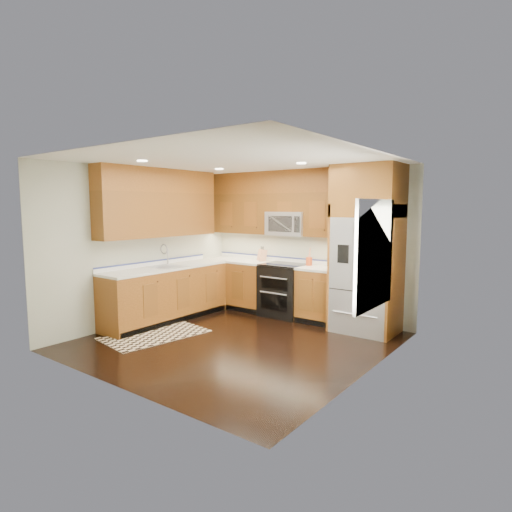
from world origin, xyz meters
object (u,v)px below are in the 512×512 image
Objects in this scene: utensil_crock at (309,259)px; knife_block at (262,255)px; refrigerator at (367,249)px; rug at (155,335)px; range at (284,290)px.

knife_block is at bearing 179.41° from utensil_crock.
rug is (-2.50, -2.13, -1.30)m from refrigerator.
knife_block reaches higher than rug.
refrigerator is 1.15m from utensil_crock.
rug is at bearing -99.20° from knife_block.
range is at bearing 75.40° from rug.
refrigerator is at bearing -1.40° from range.
range is at bearing -12.95° from knife_block.
refrigerator is 9.31× the size of knife_block.
refrigerator reaches higher than knife_block.
refrigerator reaches higher than range.
utensil_crock is (0.44, 0.12, 0.58)m from range.
utensil_crock is at bearing 15.54° from range.
knife_block reaches higher than range.
knife_block is (0.37, 2.30, 1.05)m from rug.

